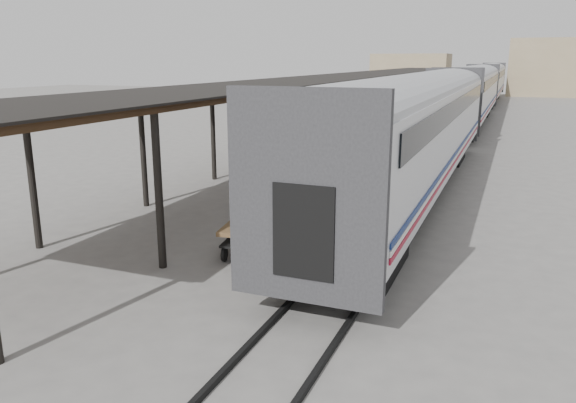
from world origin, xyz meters
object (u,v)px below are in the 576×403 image
(baggage_cart, at_px, (253,228))
(luggage_tug, at_px, (360,133))
(porter, at_px, (250,199))
(pedestrian, at_px, (303,147))

(baggage_cart, xyz_separation_m, luggage_tug, (-2.66, 21.54, -0.08))
(baggage_cart, distance_m, luggage_tug, 21.70)
(baggage_cart, relative_size, luggage_tug, 1.77)
(baggage_cart, bearing_deg, porter, -78.47)
(luggage_tug, height_order, pedestrian, pedestrian)
(porter, bearing_deg, luggage_tug, 25.38)
(pedestrian, bearing_deg, porter, 89.44)
(baggage_cart, bearing_deg, luggage_tug, 87.54)
(luggage_tug, bearing_deg, pedestrian, -89.72)
(porter, distance_m, pedestrian, 13.95)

